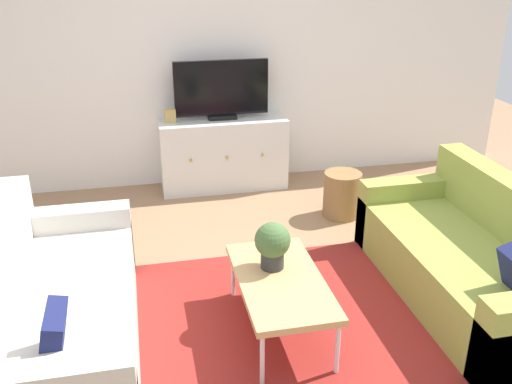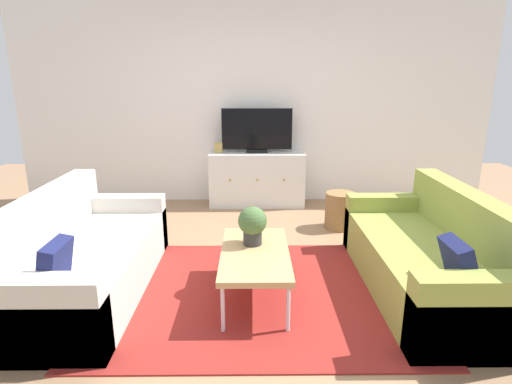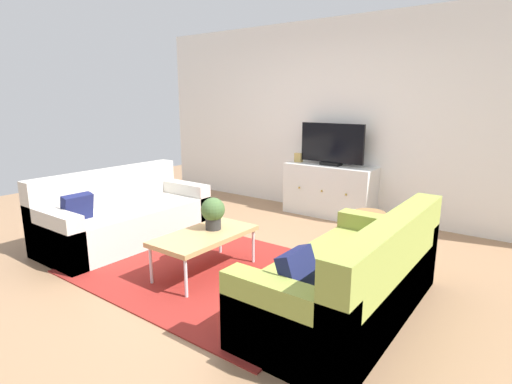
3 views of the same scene
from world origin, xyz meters
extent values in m
plane|color=#997251|center=(0.00, 0.00, 0.00)|extent=(10.00, 10.00, 0.00)
cube|color=white|center=(0.00, 2.55, 1.35)|extent=(6.40, 0.12, 2.70)
cube|color=maroon|center=(0.00, -0.15, 0.01)|extent=(2.50, 1.90, 0.01)
cube|color=beige|center=(-1.35, -0.10, 0.21)|extent=(0.87, 1.89, 0.41)
cube|color=beige|center=(-1.69, -0.10, 0.41)|extent=(0.20, 1.89, 0.81)
cube|color=beige|center=(-1.35, 0.75, 0.28)|extent=(0.87, 0.18, 0.56)
cube|color=beige|center=(-1.35, -0.95, 0.28)|extent=(0.87, 0.18, 0.56)
cube|color=#191E4C|center=(-1.30, -0.71, 0.53)|extent=(0.16, 0.30, 0.31)
cube|color=olive|center=(1.35, -0.10, 0.21)|extent=(0.87, 1.89, 0.41)
cube|color=olive|center=(1.69, -0.10, 0.41)|extent=(0.20, 1.89, 0.81)
cube|color=olive|center=(1.35, 0.75, 0.28)|extent=(0.87, 0.18, 0.56)
cube|color=olive|center=(1.35, -0.95, 0.28)|extent=(0.87, 0.18, 0.56)
cube|color=#191E4C|center=(1.30, -0.71, 0.53)|extent=(0.19, 0.30, 0.32)
cube|color=tan|center=(-0.02, -0.21, 0.37)|extent=(0.52, 1.00, 0.04)
cylinder|color=silver|center=(-0.24, -0.67, 0.18)|extent=(0.03, 0.03, 0.35)
cylinder|color=silver|center=(0.21, -0.67, 0.18)|extent=(0.03, 0.03, 0.35)
cylinder|color=silver|center=(-0.24, 0.25, 0.18)|extent=(0.03, 0.03, 0.35)
cylinder|color=silver|center=(0.21, 0.25, 0.18)|extent=(0.03, 0.03, 0.35)
cylinder|color=#2D2D2D|center=(-0.03, -0.07, 0.45)|extent=(0.15, 0.15, 0.11)
sphere|color=#426033|center=(-0.03, -0.07, 0.59)|extent=(0.23, 0.23, 0.23)
cube|color=silver|center=(0.03, 2.27, 0.36)|extent=(1.27, 0.44, 0.72)
sphere|color=#B79338|center=(-0.33, 2.04, 0.40)|extent=(0.03, 0.03, 0.03)
sphere|color=#B79338|center=(0.03, 2.04, 0.40)|extent=(0.03, 0.03, 0.03)
sphere|color=#B79338|center=(0.38, 2.04, 0.40)|extent=(0.03, 0.03, 0.03)
cube|color=black|center=(0.03, 2.29, 0.74)|extent=(0.28, 0.16, 0.04)
cube|color=black|center=(0.03, 2.29, 1.03)|extent=(0.93, 0.04, 0.54)
cube|color=tan|center=(-0.48, 2.27, 0.79)|extent=(0.11, 0.07, 0.13)
cylinder|color=olive|center=(0.97, 1.35, 0.21)|extent=(0.34, 0.34, 0.42)
camera|label=1|loc=(-0.81, -3.15, 2.30)|focal=39.97mm
camera|label=2|loc=(-0.04, -3.12, 1.69)|focal=28.74mm
camera|label=3|loc=(2.51, -2.80, 1.62)|focal=28.35mm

